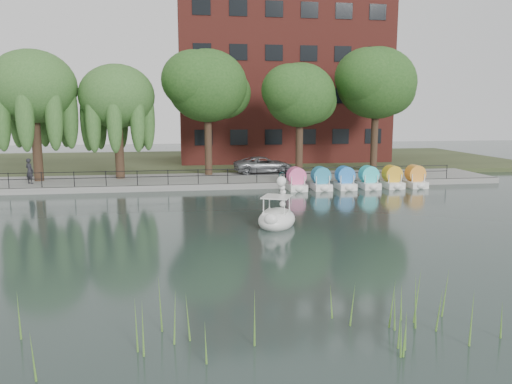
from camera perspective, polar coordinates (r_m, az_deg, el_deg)
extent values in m
plane|color=#334542|center=(21.13, 0.33, -5.27)|extent=(120.00, 120.00, 0.00)
cube|color=gray|center=(36.69, -3.66, 1.32)|extent=(40.00, 6.00, 0.40)
cube|color=gray|center=(33.79, -3.21, 0.62)|extent=(40.00, 0.25, 0.40)
cube|color=#47512D|center=(50.55, -5.12, 3.50)|extent=(60.00, 22.00, 0.36)
cylinder|color=black|center=(33.83, -3.26, 2.60)|extent=(32.00, 0.04, 0.04)
cylinder|color=black|center=(33.88, -3.25, 1.93)|extent=(32.00, 0.04, 0.04)
cylinder|color=black|center=(33.88, -3.25, 1.84)|extent=(0.05, 0.05, 1.00)
cube|color=#4C1E16|center=(51.38, 2.78, 13.88)|extent=(20.00, 10.00, 18.00)
cylinder|color=#473323|center=(38.05, -23.72, 4.32)|extent=(0.60, 0.60, 4.20)
ellipsoid|color=#4B7937|center=(37.98, -24.17, 10.95)|extent=(5.88, 5.88, 5.00)
cylinder|color=#473323|center=(37.54, -15.35, 4.41)|extent=(0.60, 0.60, 3.80)
ellipsoid|color=#4B7937|center=(37.43, -15.62, 10.50)|extent=(5.32, 5.32, 4.52)
cylinder|color=#473323|center=(38.34, -5.47, 5.33)|extent=(0.60, 0.60, 4.50)
ellipsoid|color=#3A6426|center=(38.29, -5.58, 11.98)|extent=(6.00, 6.00, 5.10)
cylinder|color=#473323|center=(38.91, 4.96, 5.06)|extent=(0.60, 0.60, 4.05)
ellipsoid|color=#3A6426|center=(38.82, 5.05, 10.96)|extent=(5.40, 5.40, 4.59)
cylinder|color=#473323|center=(41.85, 13.36, 5.61)|extent=(0.60, 0.60, 4.72)
ellipsoid|color=#3A6426|center=(41.82, 13.60, 12.01)|extent=(6.30, 6.30, 5.36)
imported|color=gray|center=(39.40, 0.87, 3.27)|extent=(3.00, 5.54, 1.48)
imported|color=gray|center=(35.55, 3.95, 2.19)|extent=(1.24, 1.82, 1.00)
imported|color=black|center=(36.88, -24.47, 2.39)|extent=(0.86, 0.80, 1.98)
ellipsoid|color=white|center=(23.24, 2.39, -3.19)|extent=(2.60, 3.07, 0.58)
cube|color=white|center=(23.09, 2.34, -2.53)|extent=(1.46, 1.51, 0.29)
cube|color=white|center=(22.98, 2.38, -0.54)|extent=(1.65, 1.70, 0.06)
ellipsoid|color=white|center=(22.13, 1.71, -3.18)|extent=(0.75, 0.69, 0.54)
sphere|color=white|center=(23.77, 2.92, 1.25)|extent=(0.47, 0.47, 0.47)
cone|color=black|center=(24.08, 3.09, 1.29)|extent=(0.28, 0.31, 0.19)
cylinder|color=yellow|center=(23.94, 3.01, 1.27)|extent=(0.27, 0.19, 0.25)
cube|color=white|center=(33.57, 4.65, 0.58)|extent=(1.15, 1.70, 0.44)
cylinder|color=#F25B9B|center=(33.56, 4.63, 1.84)|extent=(0.90, 1.20, 0.90)
cube|color=white|center=(34.00, 7.44, 0.65)|extent=(1.15, 1.70, 0.44)
cylinder|color=teal|center=(34.00, 7.42, 1.89)|extent=(0.90, 1.20, 0.90)
cube|color=white|center=(34.52, 10.15, 0.71)|extent=(1.15, 1.70, 0.44)
cylinder|color=#297EDF|center=(34.51, 10.13, 1.93)|extent=(0.90, 1.20, 0.90)
cube|color=white|center=(35.11, 12.78, 0.77)|extent=(1.15, 1.70, 0.44)
cylinder|color=#33D5DA|center=(35.10, 12.76, 1.97)|extent=(0.90, 1.20, 0.90)
cube|color=white|center=(35.76, 15.31, 0.82)|extent=(1.15, 1.70, 0.44)
cylinder|color=gold|center=(35.76, 15.29, 2.00)|extent=(0.90, 1.20, 0.90)
cube|color=white|center=(36.49, 17.75, 0.87)|extent=(1.15, 1.70, 0.44)
cylinder|color=orange|center=(36.48, 17.73, 2.03)|extent=(0.90, 1.20, 0.90)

